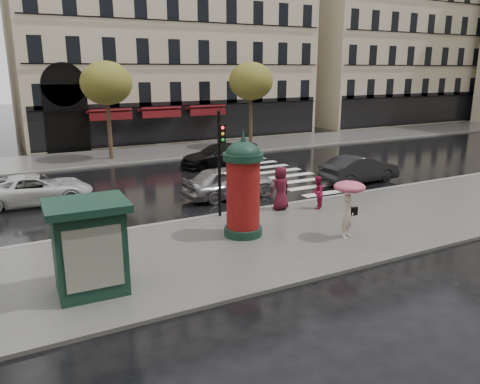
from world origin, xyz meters
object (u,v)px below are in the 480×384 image
man_burgundy (281,188)px  morris_column (243,185)px  newsstand (89,246)px  woman_red (317,192)px  car_black (218,155)px  car_darkgrey (360,169)px  woman_umbrella (349,200)px  car_silver (229,182)px  car_white (36,189)px  traffic_light (220,154)px

man_burgundy → morris_column: (-3.00, -2.11, 0.93)m
morris_column → newsstand: bearing=-160.7°
woman_red → car_black: woman_red is taller
man_burgundy → car_black: (1.84, 10.29, -0.37)m
woman_red → newsstand: 10.96m
newsstand → car_darkgrey: (15.71, 6.73, -0.69)m
woman_red → man_burgundy: bearing=-63.1°
car_darkgrey → morris_column: bearing=113.7°
woman_umbrella → car_silver: 7.47m
woman_red → car_white: bearing=-72.6°
woman_umbrella → man_burgundy: (-0.24, 4.14, -0.47)m
man_burgundy → newsstand: newsstand is taller
woman_umbrella → woman_red: (1.26, 3.49, -0.71)m
woman_umbrella → man_burgundy: woman_umbrella is taller
car_silver → traffic_light: bearing=144.7°
woman_red → car_white: 12.92m
car_darkgrey → car_white: (-16.19, 3.80, -0.06)m
man_burgundy → traffic_light: size_ratio=0.44×
car_black → woman_umbrella: bearing=-9.2°
man_burgundy → morris_column: morris_column is taller
car_white → newsstand: bearing=-172.6°
man_burgundy → car_black: 10.46m
woman_umbrella → morris_column: 3.85m
car_silver → man_burgundy: bearing=-166.8°
traffic_light → car_black: size_ratio=0.89×
man_burgundy → car_silver: bearing=-80.2°
morris_column → newsstand: size_ratio=1.53×
man_burgundy → car_silver: man_burgundy is taller
man_burgundy → car_darkgrey: man_burgundy is taller
woman_umbrella → car_white: woman_umbrella is taller
car_black → morris_column: bearing=-24.2°
traffic_light → newsstand: (-6.11, -4.47, -1.32)m
newsstand → car_silver: bearing=42.8°
woman_red → car_black: (0.35, 10.94, -0.13)m
car_silver → car_black: car_silver is taller
woman_red → car_silver: woman_red is taller
car_silver → car_black: 7.61m
woman_umbrella → traffic_light: (-2.99, 4.45, 1.22)m
man_burgundy → car_white: size_ratio=0.38×
car_white → car_black: (11.19, 3.91, 0.02)m
man_burgundy → car_black: bearing=-106.3°
morris_column → traffic_light: traffic_light is taller
woman_umbrella → car_darkgrey: (6.60, 6.71, -0.80)m
car_white → morris_column: bearing=-138.4°
man_burgundy → car_white: 11.32m
woman_umbrella → newsstand: 9.11m
car_darkgrey → man_burgundy: bearing=108.9°
car_darkgrey → car_white: car_darkgrey is taller
traffic_light → car_white: (-6.59, 6.06, -2.07)m
morris_column → car_white: morris_column is taller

